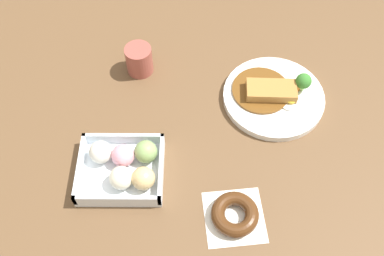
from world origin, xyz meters
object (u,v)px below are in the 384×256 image
(donut_box, at_px, (124,166))
(chocolate_ring_donut, at_px, (235,214))
(coffee_mug, at_px, (139,60))
(curry_plate, at_px, (274,95))

(donut_box, height_order, chocolate_ring_donut, donut_box)
(chocolate_ring_donut, height_order, coffee_mug, coffee_mug)
(curry_plate, distance_m, donut_box, 0.41)
(donut_box, xyz_separation_m, coffee_mug, (-0.01, -0.30, 0.01))
(chocolate_ring_donut, relative_size, coffee_mug, 1.81)
(curry_plate, height_order, donut_box, curry_plate)
(donut_box, distance_m, chocolate_ring_donut, 0.26)
(donut_box, height_order, coffee_mug, coffee_mug)
(curry_plate, relative_size, chocolate_ring_donut, 1.82)
(curry_plate, bearing_deg, chocolate_ring_donut, 70.32)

